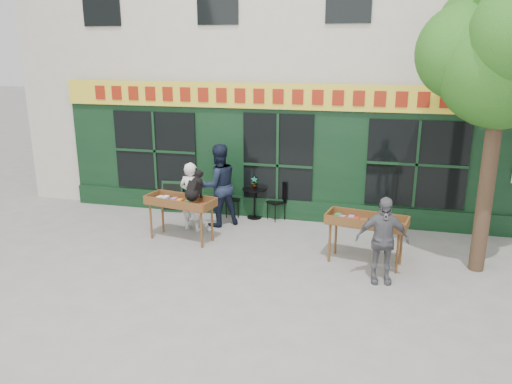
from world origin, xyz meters
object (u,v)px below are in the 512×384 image
at_px(dog, 194,185).
at_px(book_cart_right, 366,224).
at_px(man_left, 218,185).
at_px(bistro_table, 254,197).
at_px(woman, 191,197).
at_px(man_right, 382,240).
at_px(book_cart_center, 180,204).

bearing_deg(dog, book_cart_right, 7.21).
xyz_separation_m(dog, man_left, (0.14, 1.19, -0.31)).
xyz_separation_m(book_cart_right, bistro_table, (-2.77, 2.13, -0.28)).
bearing_deg(woman, man_left, -124.02).
height_order(book_cart_right, man_right, man_right).
distance_m(book_cart_right, man_right, 0.81).
xyz_separation_m(book_cart_center, bistro_table, (1.19, 1.82, -0.28)).
bearing_deg(book_cart_right, bistro_table, 152.83).
height_order(dog, man_right, man_right).
xyz_separation_m(woman, man_left, (0.49, 0.49, 0.18)).
height_order(bistro_table, man_left, man_left).
relative_size(book_cart_center, bistro_table, 2.10).
bearing_deg(woman, book_cart_right, 177.69).
bearing_deg(book_cart_right, man_right, -57.82).
relative_size(woman, bistro_table, 2.11).
bearing_deg(bistro_table, woman, -135.56).
xyz_separation_m(book_cart_right, man_left, (-3.47, 1.44, 0.16)).
bearing_deg(book_cart_center, bistro_table, 68.01).
distance_m(man_right, bistro_table, 4.21).
relative_size(bistro_table, man_left, 0.39).
relative_size(dog, man_left, 0.31).
bearing_deg(woman, man_right, 169.44).
xyz_separation_m(dog, bistro_table, (0.84, 1.87, -0.75)).
height_order(book_cart_center, woman, woman).
xyz_separation_m(book_cart_center, dog, (0.35, -0.05, 0.47)).
xyz_separation_m(dog, woman, (-0.35, 0.70, -0.49)).
bearing_deg(woman, bistro_table, -124.29).
height_order(woman, bistro_table, woman).
distance_m(man_right, man_left, 4.36).
bearing_deg(book_cart_center, woman, 101.26).
relative_size(book_cart_right, man_right, 0.99).
distance_m(book_cart_center, book_cart_right, 3.97).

